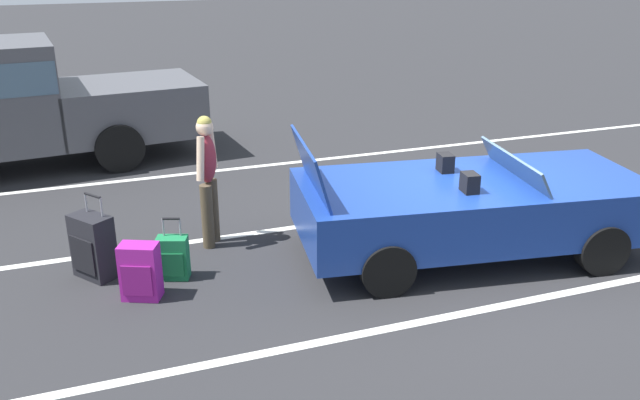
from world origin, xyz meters
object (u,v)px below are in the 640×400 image
Objects in this scene: suitcase_medium_bright at (140,272)px; traveler_person at (208,174)px; suitcase_small_carryon at (173,258)px; parked_pickup_truck_near at (20,102)px; convertible_car at (486,206)px; suitcase_large_black at (93,247)px.

suitcase_medium_bright is 0.38× the size of traveler_person.
parked_pickup_truck_near is (-1.73, 4.93, 0.85)m from suitcase_small_carryon.
parked_pickup_truck_near is (-5.40, 5.48, 0.51)m from convertible_car.
traveler_person reaches higher than suitcase_medium_bright.
parked_pickup_truck_near is (-1.34, 5.27, 0.80)m from suitcase_medium_bright.
suitcase_medium_bright is at bearing -100.71° from traveler_person.
suitcase_small_carryon is (0.39, 0.34, -0.06)m from suitcase_medium_bright.
convertible_car is 7.71m from parked_pickup_truck_near.
convertible_car is at bearing 6.73° from traveler_person.
parked_pickup_truck_near reaches higher than suitcase_medium_bright.
convertible_car is 3.73m from suitcase_small_carryon.
suitcase_large_black is (-4.51, 0.90, -0.22)m from convertible_car.
suitcase_large_black is at bearing 95.36° from parked_pickup_truck_near.
parked_pickup_truck_near is (-0.89, 4.58, 0.74)m from suitcase_large_black.
suitcase_large_black is at bearing 176.97° from convertible_car.
convertible_car is at bearing 128.91° from parked_pickup_truck_near.
convertible_car is 4.47× the size of suitcase_large_black.
traveler_person reaches higher than convertible_car.
traveler_person is 4.75m from parked_pickup_truck_near.
suitcase_large_black is 0.59× the size of traveler_person.
convertible_car reaches higher than suitcase_large_black.
suitcase_medium_bright is (-4.06, 0.21, -0.28)m from convertible_car.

